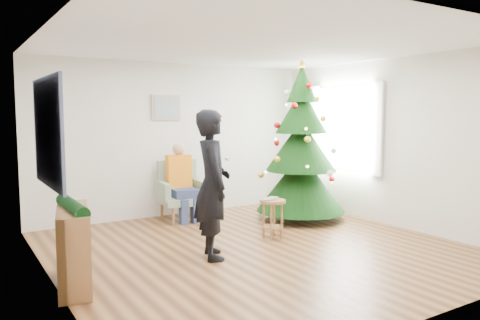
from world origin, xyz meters
TOP-DOWN VIEW (x-y plane):
  - floor at (0.00, 0.00)m, footprint 5.00×5.00m
  - ceiling at (0.00, 0.00)m, footprint 5.00×5.00m
  - wall_back at (0.00, 2.50)m, footprint 5.00×0.00m
  - wall_front at (0.00, -2.50)m, footprint 5.00×0.00m
  - wall_left at (-2.50, 0.00)m, footprint 0.00×5.00m
  - wall_right at (2.50, 0.00)m, footprint 0.00×5.00m
  - window_panel at (2.47, 1.00)m, footprint 0.04×1.30m
  - curtains at (2.44, 1.00)m, footprint 0.05×1.75m
  - christmas_tree at (1.57, 1.05)m, footprint 1.46×1.46m
  - stool at (0.45, 0.30)m, footprint 0.37×0.37m
  - laptop at (0.45, 0.30)m, footprint 0.35×0.30m
  - armchair at (-0.13, 2.06)m, footprint 0.77×0.72m
  - seated_person at (-0.14, 2.01)m, footprint 0.42×0.59m
  - standing_man at (-0.68, -0.02)m, footprint 0.61×0.75m
  - game_controller at (-0.49, -0.05)m, footprint 0.07×0.13m
  - console at (-2.33, -0.12)m, footprint 0.50×1.04m
  - garland at (-2.33, -0.12)m, footprint 0.14×0.90m
  - tapestry at (-2.46, 0.30)m, footprint 0.03×1.50m
  - framed_picture at (-0.20, 2.46)m, footprint 0.52×0.05m

SIDE VIEW (x-z plane):
  - floor at x=0.00m, z-range 0.00..0.00m
  - stool at x=0.45m, z-range 0.01..0.55m
  - armchair at x=-0.13m, z-range -0.13..0.84m
  - console at x=-2.33m, z-range 0.00..0.80m
  - laptop at x=0.45m, z-range 0.55..0.57m
  - seated_person at x=-0.14m, z-range 0.01..1.29m
  - garland at x=-2.33m, z-range 0.75..0.89m
  - standing_man at x=-0.68m, z-range 0.00..1.79m
  - christmas_tree at x=1.57m, z-range -0.13..2.50m
  - game_controller at x=-0.49m, z-range 1.18..1.21m
  - wall_back at x=0.00m, z-range -1.20..3.80m
  - wall_front at x=0.00m, z-range -1.20..3.80m
  - wall_left at x=-2.50m, z-range -1.20..3.80m
  - wall_right at x=2.50m, z-range -1.20..3.80m
  - window_panel at x=2.47m, z-range 0.80..2.20m
  - curtains at x=2.44m, z-range 0.75..2.25m
  - tapestry at x=-2.46m, z-range 0.98..2.12m
  - framed_picture at x=-0.20m, z-range 1.64..2.06m
  - ceiling at x=0.00m, z-range 2.60..2.60m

